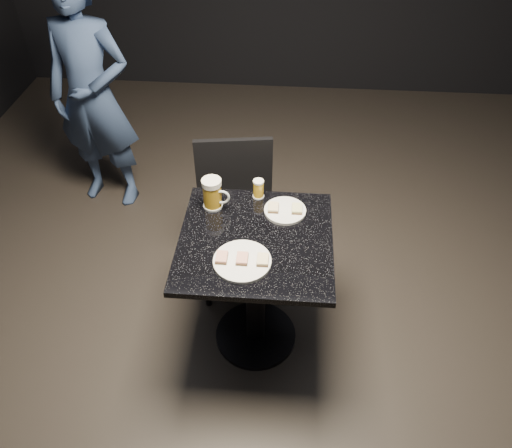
% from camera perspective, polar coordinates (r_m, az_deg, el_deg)
% --- Properties ---
extents(floor, '(6.00, 6.00, 0.00)m').
position_cam_1_polar(floor, '(2.84, -0.03, -12.67)').
color(floor, black).
rests_on(floor, ground).
extents(plate_large, '(0.25, 0.25, 0.01)m').
position_cam_1_polar(plate_large, '(2.16, -1.59, -4.27)').
color(plate_large, white).
rests_on(plate_large, table).
extents(plate_small, '(0.20, 0.20, 0.01)m').
position_cam_1_polar(plate_small, '(2.40, 3.33, 1.54)').
color(plate_small, white).
rests_on(plate_small, table).
extents(patron, '(0.63, 0.47, 1.59)m').
position_cam_1_polar(patron, '(3.44, -18.21, 13.70)').
color(patron, navy).
rests_on(patron, floor).
extents(table, '(0.70, 0.70, 0.75)m').
position_cam_1_polar(table, '(2.44, -0.04, -5.77)').
color(table, black).
rests_on(table, floor).
extents(beer_mug, '(0.14, 0.10, 0.16)m').
position_cam_1_polar(beer_mug, '(2.39, -4.97, 3.50)').
color(beer_mug, silver).
rests_on(beer_mug, table).
extents(beer_tumbler, '(0.06, 0.06, 0.10)m').
position_cam_1_polar(beer_tumbler, '(2.46, 0.28, 4.05)').
color(beer_tumbler, silver).
rests_on(beer_tumbler, table).
extents(chair, '(0.48, 0.48, 0.88)m').
position_cam_1_polar(chair, '(2.80, -2.34, 1.66)').
color(chair, black).
rests_on(chair, floor).
extents(canapes_on_plate_large, '(0.23, 0.07, 0.02)m').
position_cam_1_polar(canapes_on_plate_large, '(2.14, -1.60, -3.97)').
color(canapes_on_plate_large, '#4C3521').
rests_on(canapes_on_plate_large, plate_large).
extents(canapes_on_plate_small, '(0.16, 0.07, 0.02)m').
position_cam_1_polar(canapes_on_plate_small, '(2.39, 3.35, 1.83)').
color(canapes_on_plate_small, '#4C3521').
rests_on(canapes_on_plate_small, plate_small).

